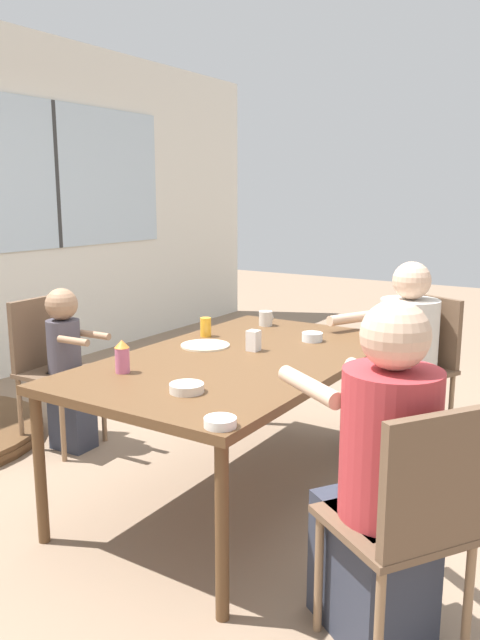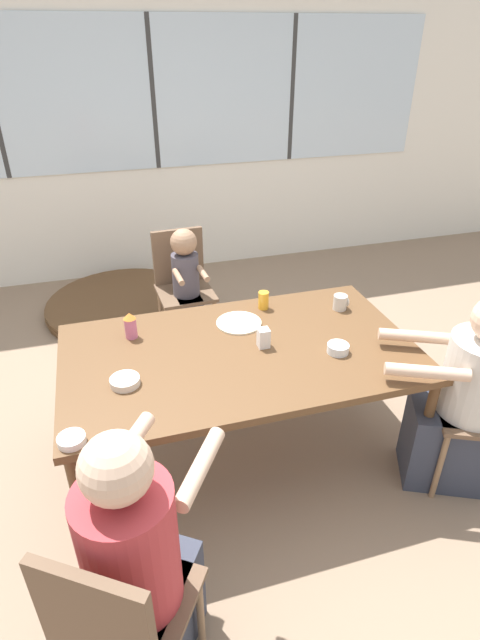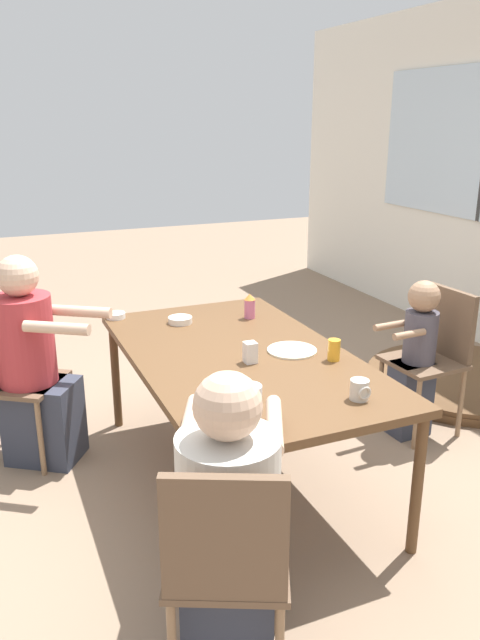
# 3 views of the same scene
# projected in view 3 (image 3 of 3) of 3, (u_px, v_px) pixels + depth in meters

# --- Properties ---
(ground_plane) EXTENTS (16.00, 16.00, 0.00)m
(ground_plane) POSITION_uv_depth(u_px,v_px,m) (240.00, 477.00, 3.37)
(ground_plane) COLOR #8C725B
(dining_table) EXTENTS (1.81, 1.04, 0.72)m
(dining_table) POSITION_uv_depth(u_px,v_px,m) (240.00, 363.00, 3.17)
(dining_table) COLOR brown
(dining_table) RESTS_ON ground_plane
(chair_for_woman_green_shirt) EXTENTS (0.53, 0.53, 0.89)m
(chair_for_woman_green_shirt) POSITION_uv_depth(u_px,v_px,m) (226.00, 559.00, 1.96)
(chair_for_woman_green_shirt) COLOR brown
(chair_for_woman_green_shirt) RESTS_ON ground_plane
(chair_for_man_blue_shirt) EXTENTS (0.55, 0.55, 0.89)m
(chair_for_man_blue_shirt) POSITION_uv_depth(u_px,v_px,m) (6.00, 369.00, 3.44)
(chair_for_man_blue_shirt) COLOR brown
(chair_for_man_blue_shirt) RESTS_ON ground_plane
(chair_for_toddler) EXTENTS (0.42, 0.42, 0.89)m
(chair_for_toddler) POSITION_uv_depth(u_px,v_px,m) (436.00, 347.00, 3.76)
(chair_for_toddler) COLOR brown
(chair_for_toddler) RESTS_ON ground_plane
(person_woman_green_shirt) EXTENTS (0.71, 0.57, 1.11)m
(person_woman_green_shirt) POSITION_uv_depth(u_px,v_px,m) (229.00, 535.00, 2.13)
(person_woman_green_shirt) COLOR #333847
(person_woman_green_shirt) RESTS_ON ground_plane
(person_man_blue_shirt) EXTENTS (0.58, 0.65, 1.18)m
(person_man_blue_shirt) POSITION_uv_depth(u_px,v_px,m) (34.00, 371.00, 3.41)
(person_man_blue_shirt) COLOR #333847
(person_man_blue_shirt) RESTS_ON ground_plane
(person_toddler) EXTENTS (0.23, 0.37, 0.96)m
(person_toddler) POSITION_uv_depth(u_px,v_px,m) (415.00, 361.00, 3.71)
(person_toddler) COLOR #333847
(person_toddler) RESTS_ON ground_plane
(coffee_mug) EXTENTS (0.09, 0.08, 0.09)m
(coffee_mug) POSITION_uv_depth(u_px,v_px,m) (360.00, 390.00, 2.63)
(coffee_mug) COLOR beige
(coffee_mug) RESTS_ON dining_table
(sippy_cup) EXTENTS (0.07, 0.07, 0.15)m
(sippy_cup) POSITION_uv_depth(u_px,v_px,m) (250.00, 306.00, 3.69)
(sippy_cup) COLOR #CC668C
(sippy_cup) RESTS_ON dining_table
(juice_glass) EXTENTS (0.06, 0.06, 0.11)m
(juice_glass) POSITION_uv_depth(u_px,v_px,m) (334.00, 350.00, 3.05)
(juice_glass) COLOR gold
(juice_glass) RESTS_ON dining_table
(milk_carton_small) EXTENTS (0.06, 0.06, 0.10)m
(milk_carton_small) POSITION_uv_depth(u_px,v_px,m) (251.00, 352.00, 3.03)
(milk_carton_small) COLOR silver
(milk_carton_small) RESTS_ON dining_table
(bowl_white_shallow) EXTENTS (0.11, 0.11, 0.05)m
(bowl_white_shallow) POSITION_uv_depth(u_px,v_px,m) (249.00, 391.00, 2.67)
(bowl_white_shallow) COLOR silver
(bowl_white_shallow) RESTS_ON dining_table
(bowl_cereal) EXTENTS (0.14, 0.14, 0.04)m
(bowl_cereal) POSITION_uv_depth(u_px,v_px,m) (180.00, 320.00, 3.62)
(bowl_cereal) COLOR silver
(bowl_cereal) RESTS_ON dining_table
(bowl_fruit) EXTENTS (0.11, 0.11, 0.03)m
(bowl_fruit) POSITION_uv_depth(u_px,v_px,m) (116.00, 315.00, 3.71)
(bowl_fruit) COLOR white
(bowl_fruit) RESTS_ON dining_table
(plate_tortillas) EXTENTS (0.25, 0.25, 0.01)m
(plate_tortillas) POSITION_uv_depth(u_px,v_px,m) (292.00, 350.00, 3.19)
(plate_tortillas) COLOR beige
(plate_tortillas) RESTS_ON dining_table
(folded_table_stack) EXTENTS (1.35, 1.35, 0.09)m
(folded_table_stack) POSITION_uv_depth(u_px,v_px,m) (461.00, 380.00, 4.51)
(folded_table_stack) COLOR brown
(folded_table_stack) RESTS_ON ground_plane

